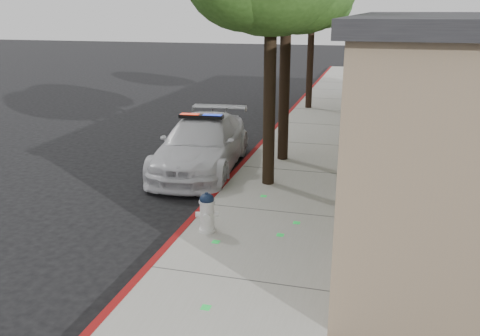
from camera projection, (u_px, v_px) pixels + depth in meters
name	position (u px, v px, depth m)	size (l,w,h in m)	color
ground	(146.00, 274.00, 8.66)	(120.00, 120.00, 0.00)	black
sidewalk	(272.00, 214.00, 11.00)	(3.20, 60.00, 0.15)	gray
red_curb	(205.00, 207.00, 11.38)	(0.14, 60.00, 0.16)	maroon
police_car	(202.00, 144.00, 14.11)	(2.50, 5.23, 1.59)	silver
fire_hydrant	(207.00, 212.00, 9.85)	(0.46, 0.40, 0.81)	silver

